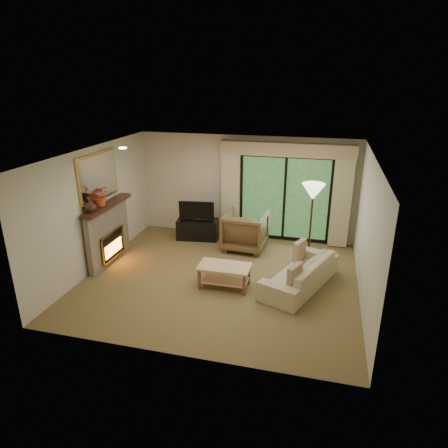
% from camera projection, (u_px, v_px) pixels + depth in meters
% --- Properties ---
extents(floor, '(5.50, 5.50, 0.00)m').
position_uv_depth(floor, '(220.00, 278.00, 8.28)').
color(floor, brown).
rests_on(floor, ground).
extents(ceiling, '(5.50, 5.50, 0.00)m').
position_uv_depth(ceiling, '(220.00, 154.00, 7.37)').
color(ceiling, silver).
rests_on(ceiling, ground).
extents(wall_back, '(5.00, 0.00, 5.00)m').
position_uv_depth(wall_back, '(246.00, 187.00, 10.10)').
color(wall_back, beige).
rests_on(wall_back, ground).
extents(wall_front, '(5.00, 0.00, 5.00)m').
position_uv_depth(wall_front, '(174.00, 278.00, 5.56)').
color(wall_front, beige).
rests_on(wall_front, ground).
extents(wall_left, '(0.00, 5.00, 5.00)m').
position_uv_depth(wall_left, '(95.00, 209.00, 8.47)').
color(wall_left, beige).
rests_on(wall_left, ground).
extents(wall_right, '(0.00, 5.00, 5.00)m').
position_uv_depth(wall_right, '(367.00, 232.00, 7.18)').
color(wall_right, beige).
rests_on(wall_right, ground).
extents(fireplace, '(0.24, 1.70, 1.37)m').
position_uv_depth(fireplace, '(108.00, 233.00, 8.84)').
color(fireplace, slate).
rests_on(fireplace, floor).
extents(mirror, '(0.07, 1.45, 1.02)m').
position_uv_depth(mirror, '(98.00, 177.00, 8.42)').
color(mirror, gold).
rests_on(mirror, wall_left).
extents(sliding_door, '(2.26, 0.10, 2.16)m').
position_uv_depth(sliding_door, '(285.00, 198.00, 9.89)').
color(sliding_door, black).
rests_on(sliding_door, floor).
extents(curtain_left, '(0.45, 0.18, 2.35)m').
position_uv_depth(curtain_left, '(231.00, 192.00, 10.07)').
color(curtain_left, '#BCB189').
rests_on(curtain_left, floor).
extents(curtain_right, '(0.45, 0.18, 2.35)m').
position_uv_depth(curtain_right, '(341.00, 200.00, 9.44)').
color(curtain_right, '#BCB189').
rests_on(curtain_right, floor).
extents(cornice, '(3.20, 0.24, 0.32)m').
position_uv_depth(cornice, '(287.00, 150.00, 9.38)').
color(cornice, tan).
rests_on(cornice, wall_back).
extents(media_console, '(1.08, 0.60, 0.52)m').
position_uv_depth(media_console, '(198.00, 229.00, 10.22)').
color(media_console, black).
rests_on(media_console, floor).
extents(tv, '(0.89, 0.23, 0.51)m').
position_uv_depth(tv, '(197.00, 210.00, 10.04)').
color(tv, black).
rests_on(tv, media_console).
extents(armchair, '(1.03, 1.06, 0.91)m').
position_uv_depth(armchair, '(245.00, 231.00, 9.57)').
color(armchair, brown).
rests_on(armchair, floor).
extents(sofa, '(1.50, 2.20, 0.60)m').
position_uv_depth(sofa, '(300.00, 273.00, 7.88)').
color(sofa, tan).
rests_on(sofa, floor).
extents(pillow_near, '(0.26, 0.44, 0.42)m').
position_uv_depth(pillow_near, '(295.00, 276.00, 7.29)').
color(pillow_near, '#4C3222').
rests_on(pillow_near, sofa).
extents(pillow_far, '(0.26, 0.43, 0.42)m').
position_uv_depth(pillow_far, '(299.00, 250.00, 8.36)').
color(pillow_far, '#4C3222').
rests_on(pillow_far, sofa).
extents(coffee_table, '(1.02, 0.56, 0.46)m').
position_uv_depth(coffee_table, '(224.00, 276.00, 7.89)').
color(coffee_table, tan).
rests_on(coffee_table, floor).
extents(floor_lamp, '(0.59, 0.59, 1.82)m').
position_uv_depth(floor_lamp, '(311.00, 224.00, 8.71)').
color(floor_lamp, '#F4ECC6').
rests_on(floor_lamp, floor).
extents(vase, '(0.28, 0.28, 0.25)m').
position_uv_depth(vase, '(90.00, 206.00, 8.03)').
color(vase, '#371D16').
rests_on(vase, fireplace).
extents(branches, '(0.50, 0.47, 0.45)m').
position_uv_depth(branches, '(100.00, 195.00, 8.36)').
color(branches, '#BD4B25').
rests_on(branches, fireplace).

